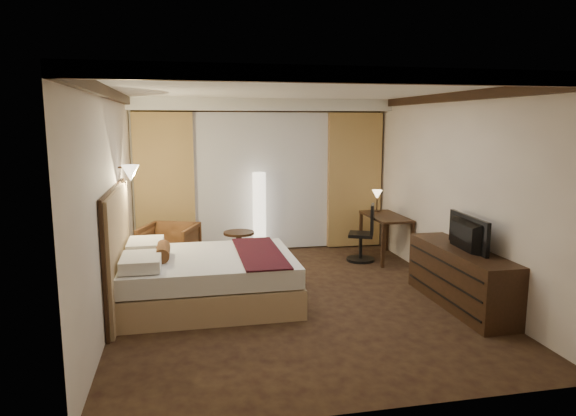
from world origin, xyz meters
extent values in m
cube|color=black|center=(0.00, 0.00, 0.00)|extent=(4.50, 5.50, 0.01)
cube|color=white|center=(0.00, 0.00, 2.70)|extent=(4.50, 5.50, 0.01)
cube|color=beige|center=(0.00, 2.75, 1.35)|extent=(4.50, 0.02, 2.70)
cube|color=beige|center=(-2.25, 0.00, 1.35)|extent=(0.02, 5.50, 2.70)
cube|color=beige|center=(2.25, 0.00, 1.35)|extent=(0.02, 5.50, 2.70)
cube|color=white|center=(0.00, 2.50, 2.60)|extent=(4.50, 0.50, 0.20)
cube|color=silver|center=(0.00, 2.67, 1.25)|extent=(2.48, 0.04, 2.45)
cube|color=tan|center=(-1.70, 2.61, 1.25)|extent=(1.00, 0.14, 2.45)
cube|color=tan|center=(1.70, 2.61, 1.25)|extent=(1.00, 0.14, 2.45)
imported|color=#533219|center=(-1.63, 1.67, 0.41)|extent=(1.00, 0.97, 0.81)
imported|color=black|center=(1.97, -0.68, 1.03)|extent=(0.64, 1.02, 0.13)
camera|label=1|loc=(-1.39, -6.35, 2.30)|focal=32.00mm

